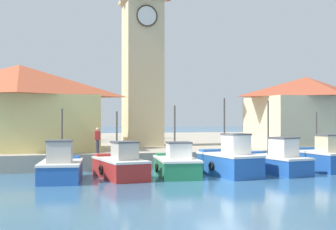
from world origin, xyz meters
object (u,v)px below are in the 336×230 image
(warehouse_right, at_px, (307,111))
(fishing_boat_left_inner, at_px, (176,164))
(fishing_boat_far_left, at_px, (61,167))
(clock_tower, at_px, (143,49))
(warehouse_left, at_px, (19,107))
(fishing_boat_center, at_px, (275,161))
(fishing_boat_mid_right, at_px, (322,158))
(dock_worker_near_tower, at_px, (98,140))
(fishing_boat_mid_left, at_px, (230,161))
(fishing_boat_left_outer, at_px, (120,165))

(warehouse_right, bearing_deg, fishing_boat_left_inner, -150.74)
(fishing_boat_far_left, xyz_separation_m, clock_tower, (7.04, 11.68, 8.12))
(clock_tower, distance_m, warehouse_left, 10.90)
(fishing_boat_far_left, height_order, warehouse_left, warehouse_left)
(fishing_boat_center, relative_size, fishing_boat_mid_right, 1.16)
(clock_tower, distance_m, warehouse_right, 13.95)
(fishing_boat_far_left, relative_size, clock_tower, 0.28)
(fishing_boat_left_inner, bearing_deg, dock_worker_near_tower, 130.03)
(fishing_boat_mid_left, xyz_separation_m, fishing_boat_mid_right, (6.63, 0.84, -0.04))
(fishing_boat_center, height_order, dock_worker_near_tower, fishing_boat_center)
(fishing_boat_left_inner, xyz_separation_m, warehouse_right, (12.97, 7.27, 3.18))
(fishing_boat_center, height_order, warehouse_right, warehouse_right)
(fishing_boat_mid_right, relative_size, clock_tower, 0.27)
(fishing_boat_left_inner, height_order, fishing_boat_mid_right, fishing_boat_left_inner)
(fishing_boat_left_inner, xyz_separation_m, clock_tower, (0.68, 11.61, 8.15))
(fishing_boat_center, bearing_deg, warehouse_right, 47.38)
(fishing_boat_left_inner, height_order, fishing_boat_mid_left, fishing_boat_mid_left)
(fishing_boat_far_left, bearing_deg, warehouse_left, 104.87)
(clock_tower, xyz_separation_m, dock_worker_near_tower, (-4.53, -7.03, -6.93))
(fishing_boat_left_inner, xyz_separation_m, fishing_boat_mid_right, (9.61, 0.26, 0.10))
(fishing_boat_left_inner, bearing_deg, fishing_boat_mid_left, -11.17)
(fishing_boat_mid_left, xyz_separation_m, warehouse_left, (-11.69, 9.33, 3.26))
(fishing_boat_mid_left, height_order, fishing_boat_mid_right, fishing_boat_mid_left)
(fishing_boat_left_inner, relative_size, warehouse_left, 0.42)
(fishing_boat_far_left, bearing_deg, fishing_boat_center, -0.72)
(fishing_boat_far_left, xyz_separation_m, fishing_boat_mid_left, (9.35, -0.51, 0.12))
(fishing_boat_far_left, relative_size, dock_worker_near_tower, 2.78)
(fishing_boat_left_outer, xyz_separation_m, clock_tower, (3.86, 11.52, 8.13))
(fishing_boat_mid_right, bearing_deg, fishing_boat_center, -172.14)
(fishing_boat_center, height_order, fishing_boat_mid_right, fishing_boat_center)
(fishing_boat_left_inner, distance_m, dock_worker_near_tower, 6.10)
(dock_worker_near_tower, bearing_deg, fishing_boat_left_inner, -49.97)
(warehouse_left, distance_m, warehouse_right, 21.73)
(clock_tower, height_order, dock_worker_near_tower, clock_tower)
(fishing_boat_left_outer, relative_size, fishing_boat_mid_left, 1.05)
(fishing_boat_far_left, bearing_deg, fishing_boat_mid_left, -3.13)
(fishing_boat_center, distance_m, fishing_boat_mid_right, 3.57)
(warehouse_left, distance_m, dock_worker_near_tower, 6.76)
(clock_tower, height_order, warehouse_left, clock_tower)
(fishing_boat_far_left, xyz_separation_m, fishing_boat_left_outer, (3.18, 0.17, -0.01))
(fishing_boat_mid_left, height_order, fishing_boat_center, fishing_boat_mid_left)
(fishing_boat_mid_left, bearing_deg, fishing_boat_mid_right, 7.26)
(fishing_boat_left_inner, relative_size, warehouse_right, 0.54)
(fishing_boat_left_inner, distance_m, fishing_boat_center, 6.08)
(fishing_boat_left_inner, distance_m, fishing_boat_mid_left, 3.05)
(fishing_boat_left_inner, xyz_separation_m, dock_worker_near_tower, (-3.84, 4.58, 1.22))
(fishing_boat_left_outer, xyz_separation_m, fishing_boat_mid_right, (12.79, 0.16, 0.08))
(dock_worker_near_tower, bearing_deg, fishing_boat_center, -25.88)
(fishing_boat_left_outer, distance_m, fishing_boat_left_inner, 3.18)
(fishing_boat_mid_left, relative_size, warehouse_left, 0.42)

